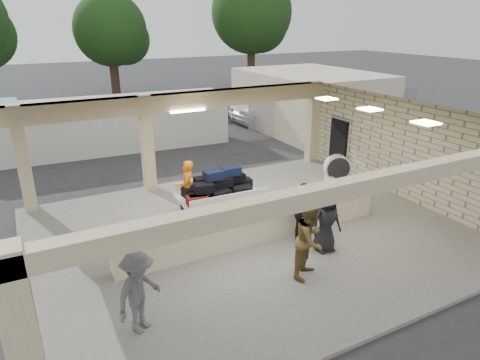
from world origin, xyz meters
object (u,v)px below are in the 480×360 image
baggage_counter (256,224)px  passenger_c (139,292)px  luggage_cart (219,190)px  drum_fan (337,168)px  car_dark (202,105)px  car_white_a (275,109)px  container_white (108,125)px  passenger_d (326,222)px  passenger_a (310,240)px  passenger_b (302,212)px  car_white_b (302,104)px  baggage_handler (187,188)px

baggage_counter → passenger_c: bearing=-150.9°
luggage_cart → drum_fan: (5.13, 0.47, -0.23)m
car_dark → car_white_a: bearing=-107.9°
container_white → passenger_c: bearing=-96.4°
passenger_c → car_white_a: size_ratio=0.32×
passenger_d → passenger_a: bearing=-140.2°
car_white_a → passenger_b: bearing=145.7°
car_white_a → car_white_b: (2.81, 1.10, -0.12)m
drum_fan → passenger_a: (-4.69, -4.61, 0.36)m
drum_fan → passenger_b: size_ratio=0.64×
luggage_cart → container_white: bearing=100.9°
baggage_handler → car_white_b: bearing=157.9°
baggage_counter → car_dark: (5.31, 16.41, 0.15)m
baggage_counter → container_white: 11.46m
car_white_a → passenger_a: bearing=145.7°
baggage_counter → car_white_b: bearing=50.5°
passenger_c → car_dark: 20.72m
car_white_b → drum_fan: bearing=131.2°
baggage_counter → luggage_cart: 2.07m
passenger_c → container_white: size_ratio=0.15×
baggage_handler → passenger_a: (1.33, -4.60, 0.05)m
luggage_cart → car_white_a: bearing=52.5°
car_white_b → container_white: size_ratio=0.37×
baggage_counter → passenger_a: (0.25, -2.11, 0.46)m
baggage_handler → passenger_d: bearing=57.9°
luggage_cart → car_white_a: (8.92, 10.87, -0.13)m
baggage_handler → passenger_d: 4.54m
drum_fan → car_white_a: (3.79, 10.40, 0.10)m
baggage_counter → passenger_d: size_ratio=4.84×
baggage_counter → luggage_cart: size_ratio=3.13×
drum_fan → luggage_cart: bearing=-153.5°
baggage_handler → passenger_a: bearing=41.6°
luggage_cart → car_white_a: luggage_cart is taller
car_white_a → car_dark: car_white_a is taller
passenger_c → car_dark: bearing=29.3°
passenger_d → container_white: (-3.03, 12.67, 0.30)m
drum_fan → car_white_a: size_ratio=0.20×
baggage_counter → passenger_c: size_ratio=4.68×
car_dark → baggage_counter: bearing=-170.1°
container_white → baggage_counter: bearing=-78.7°
passenger_b → car_white_a: 15.50m
passenger_a → container_white: container_white is taller
luggage_cart → baggage_handler: size_ratio=1.47×
car_white_a → luggage_cart: bearing=135.8°
baggage_counter → car_dark: 17.25m
luggage_cart → car_white_b: luggage_cart is taller
container_white → car_white_a: bearing=11.5°
car_dark → passenger_b: bearing=-166.0°
luggage_cart → car_white_a: size_ratio=0.47×
car_white_b → container_white: bearing=82.6°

